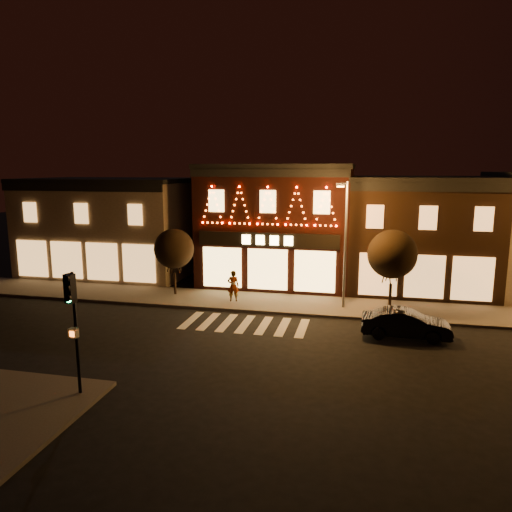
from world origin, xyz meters
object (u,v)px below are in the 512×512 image
(dark_sedan, at_px, (406,324))
(pedestrian, at_px, (233,286))
(streetlamp_mid, at_px, (345,235))
(traffic_signal_near, at_px, (73,310))

(dark_sedan, distance_m, pedestrian, 10.41)
(streetlamp_mid, height_order, pedestrian, streetlamp_mid)
(dark_sedan, relative_size, pedestrian, 2.22)
(pedestrian, bearing_deg, streetlamp_mid, 166.71)
(streetlamp_mid, xyz_separation_m, pedestrian, (-6.48, 0.06, -3.27))
(dark_sedan, bearing_deg, traffic_signal_near, 128.40)
(dark_sedan, bearing_deg, pedestrian, 69.09)
(traffic_signal_near, distance_m, dark_sedan, 15.05)
(streetlamp_mid, bearing_deg, pedestrian, 167.35)
(dark_sedan, bearing_deg, streetlamp_mid, 40.56)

